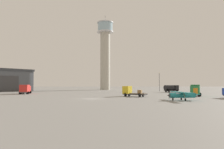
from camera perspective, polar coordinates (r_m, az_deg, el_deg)
name	(u,v)px	position (r m, az deg, el deg)	size (l,w,h in m)	color
ground_plane	(91,99)	(47.77, -5.75, -6.67)	(400.00, 400.00, 0.00)	gray
control_tower	(105,51)	(118.67, -1.90, 6.61)	(9.24, 9.24, 42.71)	#B2AD9E
airplane_teal	(183,95)	(45.13, 18.95, -5.28)	(6.74, 8.59, 2.53)	teal
truck_flatbed_yellow	(131,92)	(55.93, 5.27, -4.70)	(6.60, 5.47, 2.77)	#38383D
truck_box_red	(25,89)	(75.35, -22.83, -3.66)	(4.14, 7.47, 3.07)	#38383D
truck_box_green	(195,90)	(61.08, 22.00, -3.94)	(4.56, 6.30, 3.17)	#38383D
truck_fuel_tanker_black	(171,88)	(86.35, 16.00, -3.64)	(6.17, 4.08, 2.85)	#38383D
light_post_east	(159,80)	(95.54, 12.93, -1.48)	(0.44, 0.44, 8.56)	#38383D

